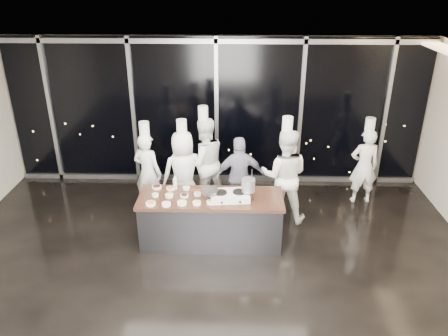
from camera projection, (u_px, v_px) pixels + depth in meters
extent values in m
plane|color=black|center=(208.00, 273.00, 6.96)|extent=(9.00, 9.00, 0.00)
cube|color=beige|center=(217.00, 111.00, 9.47)|extent=(9.00, 0.02, 3.20)
cube|color=beige|center=(205.00, 73.00, 5.63)|extent=(9.00, 7.00, 0.02)
cube|color=black|center=(217.00, 112.00, 9.42)|extent=(8.90, 0.04, 3.18)
cube|color=gray|center=(216.00, 41.00, 8.75)|extent=(8.90, 0.08, 0.10)
cube|color=gray|center=(217.00, 178.00, 10.02)|extent=(8.90, 0.08, 0.10)
cube|color=gray|center=(51.00, 111.00, 9.46)|extent=(0.08, 0.08, 3.20)
cube|color=gray|center=(133.00, 112.00, 9.42)|extent=(0.08, 0.08, 3.20)
cube|color=gray|center=(217.00, 113.00, 9.37)|extent=(0.08, 0.08, 3.20)
cube|color=gray|center=(301.00, 114.00, 9.33)|extent=(0.08, 0.08, 3.20)
cube|color=gray|center=(385.00, 114.00, 9.29)|extent=(0.08, 0.08, 3.20)
cube|color=#3B3B40|center=(211.00, 221.00, 7.60)|extent=(2.40, 0.80, 0.84)
cube|color=#49281E|center=(211.00, 198.00, 7.42)|extent=(2.46, 0.86, 0.06)
cube|color=white|center=(230.00, 196.00, 7.31)|extent=(0.68, 0.46, 0.12)
cylinder|color=black|center=(220.00, 192.00, 7.27)|extent=(0.24, 0.24, 0.02)
cylinder|color=black|center=(239.00, 192.00, 7.29)|extent=(0.24, 0.24, 0.02)
cylinder|color=black|center=(222.00, 203.00, 7.11)|extent=(0.04, 0.02, 0.04)
cylinder|color=black|center=(240.00, 202.00, 7.13)|extent=(0.04, 0.02, 0.04)
cylinder|color=slate|center=(210.00, 191.00, 7.25)|extent=(0.31, 0.31, 0.05)
cube|color=#4C2B14|center=(195.00, 191.00, 7.23)|extent=(0.21, 0.05, 0.02)
cylinder|color=#B3B4B6|center=(248.00, 185.00, 7.24)|extent=(0.24, 0.24, 0.22)
cylinder|color=white|center=(151.00, 204.00, 7.14)|extent=(0.16, 0.16, 0.04)
cylinder|color=orange|center=(151.00, 203.00, 7.14)|extent=(0.13, 0.13, 0.01)
cylinder|color=white|center=(155.00, 195.00, 7.41)|extent=(0.11, 0.11, 0.04)
cylinder|color=beige|center=(155.00, 194.00, 7.40)|extent=(0.09, 0.09, 0.01)
cylinder|color=white|center=(157.00, 187.00, 7.68)|extent=(0.17, 0.17, 0.04)
cylinder|color=black|center=(157.00, 186.00, 7.67)|extent=(0.14, 0.14, 0.01)
cylinder|color=white|center=(166.00, 204.00, 7.12)|extent=(0.15, 0.15, 0.04)
cylinder|color=silver|center=(166.00, 203.00, 7.12)|extent=(0.12, 0.12, 0.01)
cylinder|color=white|center=(169.00, 196.00, 7.40)|extent=(0.14, 0.14, 0.04)
cylinder|color=#E7D373|center=(169.00, 195.00, 7.39)|extent=(0.12, 0.12, 0.01)
cylinder|color=white|center=(170.00, 189.00, 7.63)|extent=(0.14, 0.14, 0.04)
cylinder|color=#916B48|center=(170.00, 188.00, 7.62)|extent=(0.11, 0.11, 0.01)
cylinder|color=white|center=(182.00, 203.00, 7.16)|extent=(0.16, 0.16, 0.04)
cylinder|color=#F8CC66|center=(182.00, 202.00, 7.15)|extent=(0.13, 0.13, 0.01)
cylinder|color=white|center=(184.00, 196.00, 7.39)|extent=(0.14, 0.14, 0.04)
cylinder|color=black|center=(184.00, 195.00, 7.38)|extent=(0.12, 0.12, 0.01)
cylinder|color=white|center=(186.00, 188.00, 7.64)|extent=(0.13, 0.13, 0.04)
cylinder|color=beige|center=(186.00, 187.00, 7.63)|extent=(0.10, 0.10, 0.01)
cylinder|color=white|center=(197.00, 203.00, 7.16)|extent=(0.14, 0.14, 0.04)
cylinder|color=#C9B950|center=(197.00, 202.00, 7.16)|extent=(0.11, 0.11, 0.01)
cylinder|color=white|center=(197.00, 194.00, 7.44)|extent=(0.12, 0.12, 0.04)
cylinder|color=tan|center=(197.00, 193.00, 7.44)|extent=(0.10, 0.10, 0.01)
cylinder|color=white|center=(211.00, 202.00, 7.19)|extent=(0.14, 0.14, 0.04)
cylinder|color=beige|center=(211.00, 201.00, 7.18)|extent=(0.11, 0.11, 0.01)
cylinder|color=white|center=(212.00, 194.00, 7.45)|extent=(0.16, 0.16, 0.04)
cylinder|color=olive|center=(212.00, 193.00, 7.44)|extent=(0.13, 0.13, 0.01)
cylinder|color=white|center=(227.00, 202.00, 7.19)|extent=(0.13, 0.13, 0.04)
cylinder|color=#FF9F54|center=(227.00, 201.00, 7.18)|extent=(0.10, 0.10, 0.01)
cylinder|color=silver|center=(175.00, 184.00, 7.62)|extent=(0.07, 0.07, 0.20)
cone|color=silver|center=(175.00, 177.00, 7.57)|extent=(0.06, 0.06, 0.07)
imported|color=white|center=(148.00, 173.00, 8.47)|extent=(0.70, 0.59, 1.62)
cylinder|color=white|center=(144.00, 129.00, 8.09)|extent=(0.25, 0.25, 0.26)
imported|color=white|center=(184.00, 173.00, 8.38)|extent=(0.97, 0.80, 1.69)
cylinder|color=white|center=(182.00, 127.00, 7.98)|extent=(0.25, 0.25, 0.26)
imported|color=white|center=(204.00, 162.00, 8.66)|extent=(1.11, 1.01, 1.84)
cylinder|color=white|center=(203.00, 113.00, 8.23)|extent=(0.25, 0.25, 0.26)
imported|color=#16163C|center=(240.00, 177.00, 8.33)|extent=(0.99, 0.52, 1.60)
imported|color=white|center=(284.00, 176.00, 8.12)|extent=(0.98, 0.82, 1.83)
cylinder|color=white|center=(288.00, 124.00, 7.70)|extent=(0.22, 0.22, 0.26)
imported|color=white|center=(364.00, 166.00, 8.80)|extent=(0.60, 0.42, 1.58)
cylinder|color=white|center=(370.00, 124.00, 8.43)|extent=(0.20, 0.20, 0.26)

